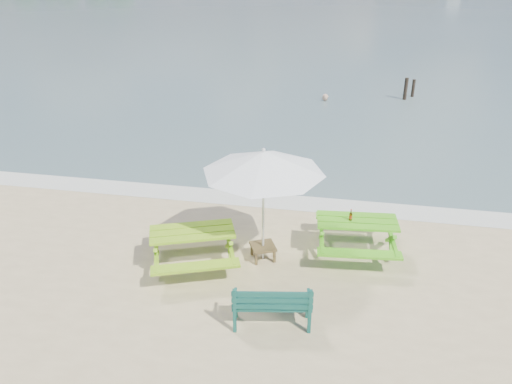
% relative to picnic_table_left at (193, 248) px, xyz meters
% --- Properties ---
extents(foam_strip, '(22.00, 0.90, 0.01)m').
position_rel_picnic_table_left_xyz_m(foam_strip, '(1.33, 3.36, -0.39)').
color(foam_strip, silver).
rests_on(foam_strip, ground).
extents(picnic_table_left, '(2.33, 2.44, 0.83)m').
position_rel_picnic_table_left_xyz_m(picnic_table_left, '(0.00, 0.00, 0.00)').
color(picnic_table_left, '#7EB01A').
rests_on(picnic_table_left, ground).
extents(picnic_table_right, '(1.90, 2.07, 0.83)m').
position_rel_picnic_table_left_xyz_m(picnic_table_right, '(3.38, 1.14, -0.00)').
color(picnic_table_right, '#51B41B').
rests_on(picnic_table_right, ground).
extents(park_bench, '(1.46, 0.71, 0.86)m').
position_rel_picnic_table_left_xyz_m(park_bench, '(1.95, -1.59, -0.14)').
color(park_bench, '#10443B').
rests_on(park_bench, ground).
extents(side_table, '(0.67, 0.67, 0.33)m').
position_rel_picnic_table_left_xyz_m(side_table, '(1.41, 0.52, -0.23)').
color(side_table, brown).
rests_on(side_table, ground).
extents(patio_umbrella, '(3.36, 3.36, 2.51)m').
position_rel_picnic_table_left_xyz_m(patio_umbrella, '(1.41, 0.52, 1.87)').
color(patio_umbrella, silver).
rests_on(patio_umbrella, ground).
extents(beer_bottle, '(0.07, 0.07, 0.26)m').
position_rel_picnic_table_left_xyz_m(beer_bottle, '(3.22, 1.10, 0.51)').
color(beer_bottle, brown).
rests_on(beer_bottle, picnic_table_right).
extents(swimmer, '(0.71, 0.61, 1.65)m').
position_rel_picnic_table_left_xyz_m(swimmer, '(1.88, 14.13, -0.90)').
color(swimmer, tan).
rests_on(swimmer, ground).
extents(mooring_pilings, '(0.56, 0.76, 1.21)m').
position_rel_picnic_table_left_xyz_m(mooring_pilings, '(5.64, 15.27, -0.03)').
color(mooring_pilings, black).
rests_on(mooring_pilings, ground).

